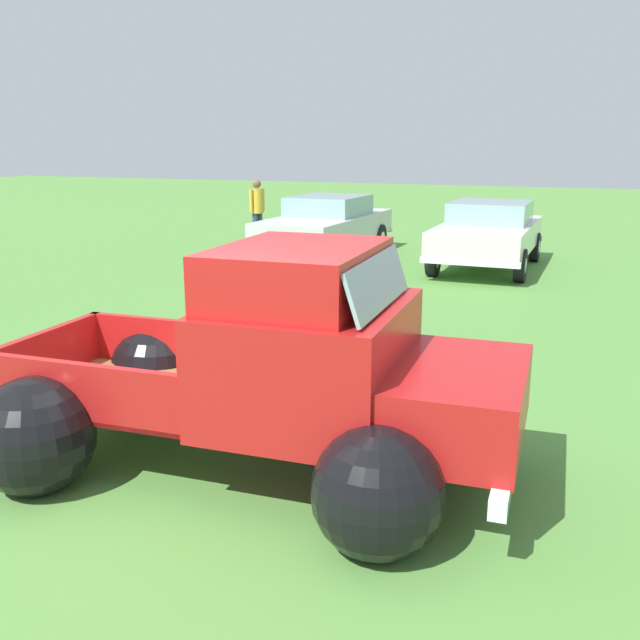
# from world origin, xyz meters

# --- Properties ---
(ground_plane) EXTENTS (80.00, 80.00, 0.00)m
(ground_plane) POSITION_xyz_m (0.00, 0.00, 0.00)
(ground_plane) COLOR #548C3D
(vintage_pickup_truck) EXTENTS (4.70, 2.92, 1.96)m
(vintage_pickup_truck) POSITION_xyz_m (0.39, 0.02, 0.76)
(vintage_pickup_truck) COLOR black
(vintage_pickup_truck) RESTS_ON ground
(show_car_0) EXTENTS (2.05, 4.61, 1.43)m
(show_car_0) POSITION_xyz_m (-3.38, 10.86, 0.78)
(show_car_0) COLOR black
(show_car_0) RESTS_ON ground
(show_car_1) EXTENTS (1.98, 4.26, 1.43)m
(show_car_1) POSITION_xyz_m (0.47, 10.64, 0.78)
(show_car_1) COLOR black
(show_car_1) RESTS_ON ground
(spectator_0) EXTENTS (0.43, 0.53, 1.70)m
(spectator_0) POSITION_xyz_m (-5.85, 12.16, 0.97)
(spectator_0) COLOR navy
(spectator_0) RESTS_ON ground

